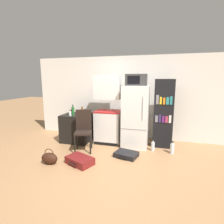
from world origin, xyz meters
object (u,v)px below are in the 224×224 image
kitchen_hutch (108,112)px  bottle_ketchup_red (72,112)px  side_table (77,128)px  bottle_milk_white (85,112)px  bottle_amber_beer (82,111)px  bookshelf (163,114)px  bottle_clear_short (70,114)px  bowl (79,115)px  bottle_green_tall (73,111)px  handbag (49,158)px  suitcase_large_flat (126,154)px  suitcase_small_flat (80,160)px  microwave (136,80)px  water_bottle_middle (153,146)px  water_bottle_front (172,148)px  refrigerator (136,116)px  chair (83,127)px

kitchen_hutch → bottle_ketchup_red: bearing=-173.1°
side_table → bottle_ketchup_red: bearing=-169.8°
bottle_milk_white → bottle_amber_beer: bearing=167.5°
bookshelf → bottle_clear_short: size_ratio=11.44×
bottle_amber_beer → bowl: bearing=-77.5°
bottle_green_tall → bottle_ketchup_red: bearing=129.8°
handbag → bookshelf: bearing=36.0°
bottle_green_tall → bowl: size_ratio=1.87×
suitcase_large_flat → suitcase_small_flat: 1.06m
microwave → handbag: bearing=-136.5°
bottle_milk_white → bowl: 0.34m
water_bottle_middle → bookshelf: bearing=60.5°
water_bottle_front → side_table: bearing=174.9°
refrigerator → bottle_green_tall: (-1.71, -0.17, 0.10)m
side_table → bottle_ketchup_red: 0.48m
suitcase_small_flat → water_bottle_middle: water_bottle_middle is taller
bottle_ketchup_red → handbag: bearing=-81.8°
suitcase_large_flat → refrigerator: bearing=97.1°
suitcase_large_flat → bookshelf: bearing=62.8°
bottle_clear_short → bookshelf: bearing=10.2°
bottle_milk_white → bookshelf: bearing=1.5°
bottle_ketchup_red → bowl: (0.31, -0.17, -0.05)m
microwave → bottle_ketchup_red: microwave is taller
bottle_milk_white → suitcase_small_flat: bearing=-70.8°
water_bottle_front → water_bottle_middle: size_ratio=1.07×
water_bottle_front → water_bottle_middle: 0.45m
bottle_amber_beer → bottle_green_tall: bearing=-116.5°
bookshelf → bottle_milk_white: (-2.16, -0.06, -0.04)m
suitcase_small_flat → water_bottle_front: (1.90, 1.07, 0.05)m
bookshelf → bottle_ketchup_red: bearing=-175.0°
bottle_clear_short → bottle_amber_beer: bearing=67.2°
water_bottle_middle → microwave: bearing=154.4°
suitcase_large_flat → water_bottle_middle: 0.77m
kitchen_hutch → water_bottle_middle: (1.24, -0.29, -0.74)m
suitcase_large_flat → water_bottle_middle: (0.58, 0.51, 0.07)m
side_table → microwave: size_ratio=1.50×
suitcase_small_flat → bottle_amber_beer: bearing=135.4°
refrigerator → handbag: (-1.59, -1.51, -0.67)m
suitcase_large_flat → handbag: (-1.49, -0.77, 0.07)m
side_table → bottle_ketchup_red: (-0.13, -0.02, 0.46)m
side_table → water_bottle_middle: bearing=-5.0°
side_table → bottle_green_tall: bearing=-109.4°
side_table → bottle_ketchup_red: bottle_ketchup_red is taller
bottle_ketchup_red → bottle_clear_short: 0.23m
bowl → water_bottle_middle: size_ratio=0.55×
bottle_milk_white → suitcase_large_flat: bearing=-31.2°
suitcase_small_flat → handbag: (-0.62, -0.16, 0.05)m
side_table → bookshelf: bearing=4.7°
bottle_ketchup_red → chair: (0.59, -0.55, -0.26)m
bookshelf → bowl: (-2.18, -0.39, -0.08)m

